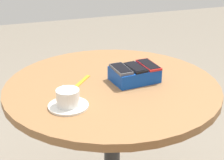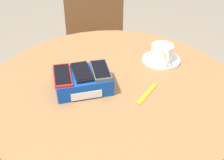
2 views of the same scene
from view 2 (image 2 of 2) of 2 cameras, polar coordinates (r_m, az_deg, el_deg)
round_table at (r=1.15m, az=0.00°, el=-6.26°), size 0.88×0.88×0.76m
phone_box at (r=1.04m, az=-5.38°, el=-0.24°), size 0.20×0.15×0.06m
phone_red at (r=1.02m, az=-9.07°, el=0.89°), size 0.06×0.14×0.01m
phone_black at (r=1.03m, az=-5.51°, el=1.49°), size 0.07×0.13×0.01m
phone_gray at (r=1.03m, az=-2.11°, el=1.76°), size 0.06×0.13×0.01m
saucer at (r=1.22m, az=8.99°, el=3.66°), size 0.15×0.15×0.01m
coffee_cup at (r=1.20m, az=9.17°, el=5.02°), size 0.08×0.11×0.06m
lanyard_strap at (r=1.04m, az=6.42°, el=-2.50°), size 0.09×0.11×0.00m
chair_near_window at (r=1.97m, az=-2.90°, el=6.49°), size 0.40×0.40×0.88m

